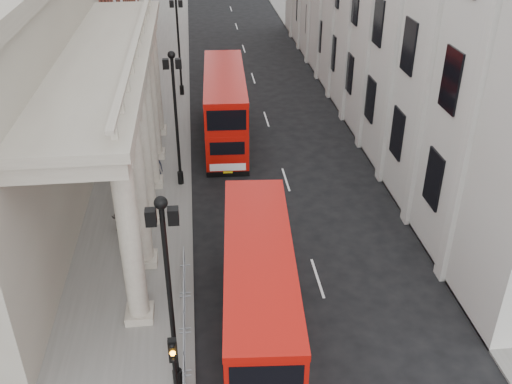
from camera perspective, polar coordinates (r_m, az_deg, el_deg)
sidewalk_west at (r=44.92m, az=-10.50°, el=6.78°), size 6.00×140.00×0.12m
sidewalk_east at (r=46.56m, az=10.32°, el=7.64°), size 3.00×140.00×0.12m
kerb at (r=44.77m, az=-6.72°, el=7.02°), size 0.20×140.00×0.14m
lamp_post_south at (r=19.73m, az=-8.71°, el=-9.35°), size 1.05×0.44×8.32m
lamp_post_mid at (r=33.71m, az=-8.04°, el=8.02°), size 1.05×0.44×8.32m
lamp_post_north at (r=48.94m, az=-7.77°, el=14.93°), size 1.05×0.44×8.32m
traffic_light at (r=19.47m, az=-8.13°, el=-17.22°), size 0.28×0.33×4.30m
bus_near at (r=22.97m, az=0.29°, el=-10.31°), size 3.38×11.06×4.71m
bus_far at (r=40.57m, az=-3.11°, el=8.56°), size 3.22×11.58×4.96m
pedestrian_a at (r=32.42m, az=-11.42°, el=-0.82°), size 0.75×0.56×1.89m
pedestrian_b at (r=31.37m, az=-13.57°, el=-2.53°), size 0.86×0.71×1.59m
pedestrian_c at (r=36.05m, az=-10.03°, el=2.59°), size 0.95×0.67×1.84m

